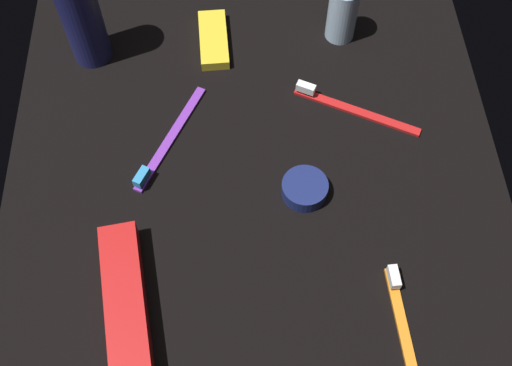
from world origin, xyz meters
The scene contains 9 objects.
ground_plane centered at (0.00, 0.00, -0.60)cm, with size 84.00×64.00×1.20cm, color black.
lotion_bottle centered at (24.54, 22.41, 8.68)cm, with size 5.48×5.48×19.64cm.
deodorant_stick centered at (26.60, -13.67, 4.33)cm, with size 4.25×4.25×8.66cm, color silver.
toothbrush_purple centered at (8.16, 11.38, 0.61)cm, with size 16.56×9.29×2.10cm.
toothbrush_orange centered at (-18.72, -15.62, 0.61)cm, with size 18.04×2.20×2.10cm.
toothbrush_red centered at (12.77, -13.34, 0.61)cm, with size 9.18×16.61×2.10cm.
toothpaste_box_red centered at (-13.57, 15.40, 1.60)cm, with size 17.60×4.40×3.20cm, color red.
snack_bar_yellow centered at (25.83, 4.94, 0.75)cm, with size 10.40×4.00×1.50cm, color yellow.
cream_tin_left centered at (0.12, -6.11, 1.04)cm, with size 5.83×5.83×2.08cm, color navy.
Camera 1 is at (-37.68, 1.87, 68.06)cm, focal length 43.24 mm.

